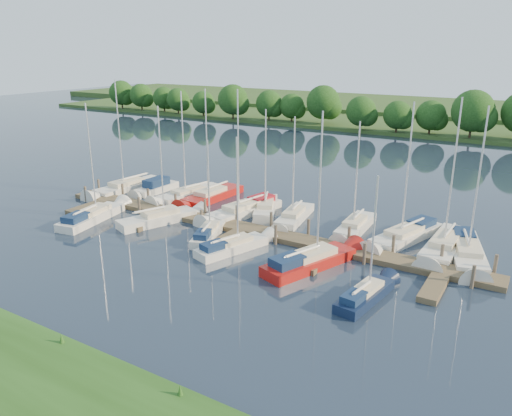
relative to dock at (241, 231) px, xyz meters
The scene contains 23 objects.
ground 7.31m from the dock, 90.00° to the right, with size 260.00×260.00×0.00m, color #17212E.
dock is the anchor object (origin of this frame).
mooring_pilings 1.19m from the dock, 90.00° to the left, with size 38.24×2.84×2.00m.
far_shore 67.69m from the dock, 90.00° to the left, with size 180.00×30.00×0.60m, color #29451A.
distant_hill 92.69m from the dock, 90.00° to the left, with size 220.00×40.00×1.40m, color #3C5927.
treeline 54.88m from the dock, 87.17° to the left, with size 146.87×10.13×8.29m.
sailboat_n_0 17.83m from the dock, 166.43° to the left, with size 3.02×9.57×12.11m.
motorboat 15.50m from the dock, 158.87° to the left, with size 1.87×6.01×1.85m.
sailboat_n_2 11.79m from the dock, 150.83° to the left, with size 3.54×8.91×11.08m.
sailboat_n_3 10.00m from the dock, 141.08° to the left, with size 2.56×9.01×11.44m.
sailboat_n_4 4.71m from the dock, 121.32° to the left, with size 3.83×9.37×11.78m.
sailboat_n_5 5.95m from the dock, 100.36° to the left, with size 4.61×7.54×9.98m.
sailboat_n_6 5.51m from the dock, 65.35° to the left, with size 2.74×7.59×9.64m.
sailboat_n_7 9.50m from the dock, 34.49° to the left, with size 2.05×7.48×9.62m.
sailboat_n_8 13.17m from the dock, 24.29° to the left, with size 4.27×9.01×11.36m.
sailboat_n_9 15.94m from the dock, 17.38° to the left, with size 2.48×9.41×11.93m.
sailboat_n_10 17.45m from the dock, 14.68° to the left, with size 4.17×9.14×11.46m.
sailboat_s_0 13.68m from the dock, 162.95° to the right, with size 3.14×8.45×10.68m.
sailboat_s_1 7.61m from the dock, 169.84° to the right, with size 4.34×8.09×10.58m.
sailboat_s_2 2.74m from the dock, 130.34° to the right, with size 3.28×6.33×8.27m.
sailboat_s_3 3.63m from the dock, 65.77° to the right, with size 3.49×7.01×9.00m.
sailboat_s_4 8.31m from the dock, 20.18° to the right, with size 4.54×8.75×11.30m.
sailboat_s_5 13.88m from the dock, 23.66° to the right, with size 2.19×6.32×8.10m.
Camera 1 is at (21.10, -25.15, 14.83)m, focal length 35.00 mm.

